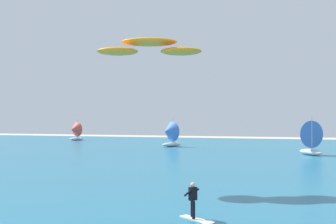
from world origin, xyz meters
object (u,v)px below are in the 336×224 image
(sailboat_near_shore, at_px, (308,137))
(sailboat_outermost, at_px, (169,134))
(kite, at_px, (149,48))
(kitesurfer, at_px, (196,206))
(sailboat_mid_right, at_px, (75,131))

(sailboat_near_shore, xyz_separation_m, sailboat_outermost, (-22.12, 9.08, -0.08))
(kite, distance_m, sailboat_near_shore, 32.61)
(kitesurfer, relative_size, kite, 0.26)
(kite, distance_m, sailboat_outermost, 41.17)
(sailboat_outermost, bearing_deg, kite, -73.98)
(kite, xyz_separation_m, sailboat_outermost, (-11.18, 38.94, -7.29))
(kite, relative_size, sailboat_mid_right, 1.64)
(sailboat_mid_right, relative_size, sailboat_outermost, 0.95)
(sailboat_near_shore, height_order, sailboat_outermost, sailboat_near_shore)
(sailboat_mid_right, bearing_deg, sailboat_outermost, -27.25)
(sailboat_near_shore, xyz_separation_m, sailboat_mid_right, (-49.04, 22.94, -0.19))
(kite, xyz_separation_m, sailboat_mid_right, (-38.10, 52.80, -7.40))
(sailboat_near_shore, relative_size, sailboat_mid_right, 1.09)
(kite, bearing_deg, sailboat_near_shore, 69.88)
(kite, bearing_deg, kitesurfer, -56.16)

